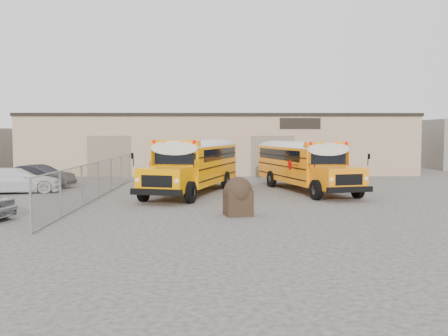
{
  "coord_description": "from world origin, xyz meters",
  "views": [
    {
      "loc": [
        -0.18,
        -21.59,
        3.19
      ],
      "look_at": [
        0.19,
        1.09,
        1.6
      ],
      "focal_mm": 40.0,
      "sensor_mm": 36.0,
      "label": 1
    }
  ],
  "objects_px": {
    "tarp_bundle": "(238,196)",
    "car_white": "(16,180)",
    "car_dark": "(39,176)",
    "school_bus_right": "(267,157)",
    "school_bus_left": "(224,156)"
  },
  "relations": [
    {
      "from": "school_bus_right",
      "to": "car_dark",
      "type": "bearing_deg",
      "value": -164.14
    },
    {
      "from": "school_bus_right",
      "to": "tarp_bundle",
      "type": "relative_size",
      "value": 6.49
    },
    {
      "from": "school_bus_right",
      "to": "car_white",
      "type": "distance_m",
      "value": 15.57
    },
    {
      "from": "tarp_bundle",
      "to": "car_white",
      "type": "height_order",
      "value": "tarp_bundle"
    },
    {
      "from": "car_white",
      "to": "car_dark",
      "type": "xyz_separation_m",
      "value": [
        0.3,
        2.63,
        -0.0
      ]
    },
    {
      "from": "tarp_bundle",
      "to": "car_white",
      "type": "xyz_separation_m",
      "value": [
        -11.53,
        7.53,
        -0.1
      ]
    },
    {
      "from": "car_white",
      "to": "school_bus_left",
      "type": "bearing_deg",
      "value": -78.43
    },
    {
      "from": "tarp_bundle",
      "to": "car_white",
      "type": "distance_m",
      "value": 13.77
    },
    {
      "from": "school_bus_right",
      "to": "car_white",
      "type": "height_order",
      "value": "school_bus_right"
    },
    {
      "from": "school_bus_left",
      "to": "car_dark",
      "type": "height_order",
      "value": "school_bus_left"
    },
    {
      "from": "school_bus_left",
      "to": "car_white",
      "type": "height_order",
      "value": "school_bus_left"
    },
    {
      "from": "tarp_bundle",
      "to": "car_white",
      "type": "relative_size",
      "value": 0.33
    },
    {
      "from": "tarp_bundle",
      "to": "car_dark",
      "type": "distance_m",
      "value": 15.14
    },
    {
      "from": "school_bus_left",
      "to": "tarp_bundle",
      "type": "bearing_deg",
      "value": -88.56
    },
    {
      "from": "tarp_bundle",
      "to": "school_bus_right",
      "type": "bearing_deg",
      "value": 79.68
    }
  ]
}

